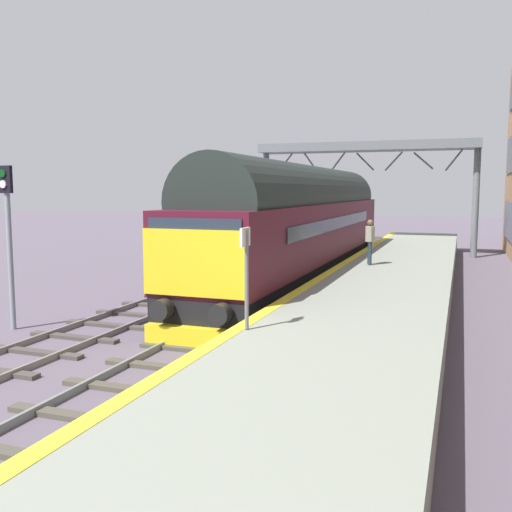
{
  "coord_description": "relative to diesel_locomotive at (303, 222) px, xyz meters",
  "views": [
    {
      "loc": [
        5.81,
        -15.74,
        3.71
      ],
      "look_at": [
        0.2,
        -0.2,
        1.8
      ],
      "focal_mm": 40.0,
      "sensor_mm": 36.0,
      "label": 1
    }
  ],
  "objects": [
    {
      "name": "station_platform",
      "position": [
        3.6,
        -5.78,
        -1.99
      ],
      "size": [
        4.0,
        44.0,
        1.01
      ],
      "color": "gray",
      "rests_on": "ground"
    },
    {
      "name": "overhead_footbridge",
      "position": [
        0.44,
        11.98,
        3.35
      ],
      "size": [
        12.51,
        2.0,
        6.45
      ],
      "color": "slate",
      "rests_on": "ground"
    },
    {
      "name": "signal_post_mid",
      "position": [
        -5.38,
        7.18,
        0.08
      ],
      "size": [
        0.44,
        0.22,
        4.09
      ],
      "color": "gray",
      "rests_on": "ground"
    },
    {
      "name": "platform_number_sign",
      "position": [
        1.93,
        -11.35,
        -0.16
      ],
      "size": [
        0.1,
        0.44,
        1.99
      ],
      "color": "slate",
      "rests_on": "station_platform"
    },
    {
      "name": "diesel_locomotive",
      "position": [
        0.0,
        0.0,
        0.0
      ],
      "size": [
        2.74,
        19.77,
        4.68
      ],
      "color": "black",
      "rests_on": "ground"
    },
    {
      "name": "track_adjacent_west",
      "position": [
        -3.21,
        -5.78,
        -2.43
      ],
      "size": [
        2.5,
        60.0,
        0.15
      ],
      "color": "slate",
      "rests_on": "ground"
    },
    {
      "name": "waiting_passenger",
      "position": [
        2.7,
        -0.72,
        -0.5
      ],
      "size": [
        0.42,
        0.49,
        1.64
      ],
      "rotation": [
        0.0,
        0.0,
        1.85
      ],
      "color": "#26333F",
      "rests_on": "station_platform"
    },
    {
      "name": "signal_post_near",
      "position": [
        -5.38,
        -9.69,
        0.22
      ],
      "size": [
        0.44,
        0.22,
        4.34
      ],
      "color": "gray",
      "rests_on": "ground"
    },
    {
      "name": "track_main",
      "position": [
        -0.0,
        -5.78,
        -2.43
      ],
      "size": [
        2.5,
        60.0,
        0.15
      ],
      "color": "slate",
      "rests_on": "ground"
    },
    {
      "name": "ground_plane",
      "position": [
        -0.0,
        -5.78,
        -2.49
      ],
      "size": [
        140.0,
        140.0,
        0.0
      ],
      "primitive_type": "plane",
      "color": "#5C5260",
      "rests_on": "ground"
    }
  ]
}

